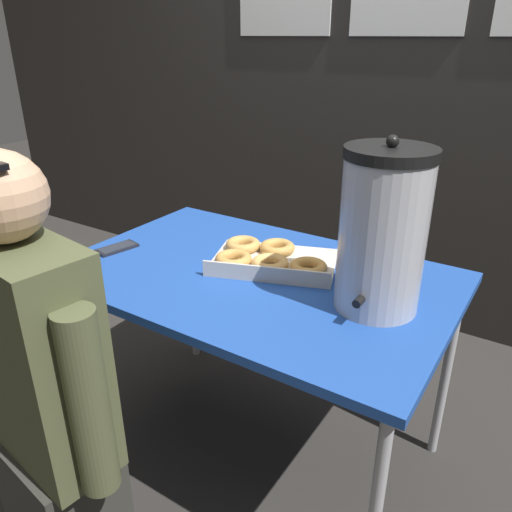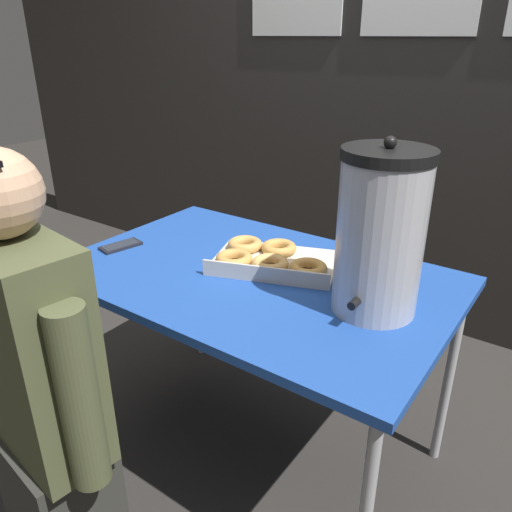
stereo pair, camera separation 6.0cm
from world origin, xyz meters
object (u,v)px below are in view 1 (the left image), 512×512
object	(u,v)px
cell_phone	(117,248)
donut_box	(269,259)
person_seated	(45,406)
coffee_urn	(383,232)

from	to	relation	value
cell_phone	donut_box	bearing A→B (deg)	31.46
cell_phone	person_seated	size ratio (longest dim) A/B	0.13
donut_box	coffee_urn	world-z (taller)	coffee_urn
cell_phone	coffee_urn	bearing A→B (deg)	19.35
coffee_urn	person_seated	distance (m)	0.95
coffee_urn	cell_phone	bearing A→B (deg)	-172.99
donut_box	cell_phone	distance (m)	0.55
coffee_urn	cell_phone	world-z (taller)	coffee_urn
person_seated	coffee_urn	bearing A→B (deg)	-123.31
coffee_urn	cell_phone	distance (m)	0.93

